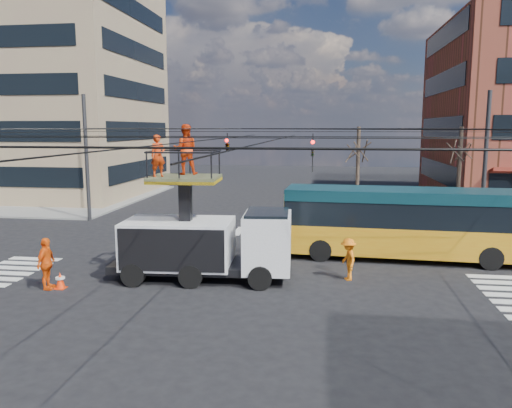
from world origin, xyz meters
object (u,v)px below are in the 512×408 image
object	(u,v)px
utility_truck	(206,229)
worker_ground	(46,264)
traffic_cone	(60,280)
city_bus	(408,222)
flagger	(348,259)

from	to	relation	value
utility_truck	worker_ground	bearing A→B (deg)	-162.91
traffic_cone	worker_ground	bearing A→B (deg)	-163.35
city_bus	traffic_cone	size ratio (longest dim) A/B	17.72
worker_ground	utility_truck	bearing A→B (deg)	-72.49
city_bus	traffic_cone	world-z (taller)	city_bus
city_bus	flagger	bearing A→B (deg)	-124.49
worker_ground	traffic_cone	bearing A→B (deg)	-76.32
traffic_cone	worker_ground	size ratio (longest dim) A/B	0.32
utility_truck	traffic_cone	bearing A→B (deg)	-162.59
utility_truck	worker_ground	world-z (taller)	utility_truck
city_bus	worker_ground	bearing A→B (deg)	-152.44
traffic_cone	utility_truck	bearing A→B (deg)	20.79
utility_truck	flagger	distance (m)	5.69
worker_ground	city_bus	bearing A→B (deg)	-68.41
city_bus	worker_ground	size ratio (longest dim) A/B	5.74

